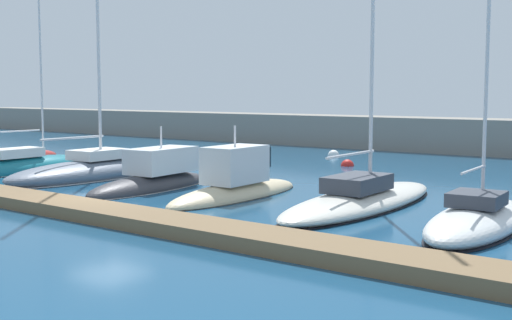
{
  "coord_description": "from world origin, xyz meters",
  "views": [
    {
      "loc": [
        18.6,
        -15.46,
        4.03
      ],
      "look_at": [
        4.27,
        3.05,
        1.67
      ],
      "focal_mm": 46.98,
      "sensor_mm": 36.0,
      "label": 1
    }
  ],
  "objects": [
    {
      "name": "dock_pier",
      "position": [
        0.0,
        -1.74,
        0.2
      ],
      "size": [
        39.22,
        1.77,
        0.41
      ],
      "primitive_type": "cube",
      "color": "brown",
      "rests_on": "ground_plane"
    },
    {
      "name": "breakwater_seawall",
      "position": [
        0.0,
        28.43,
        1.16
      ],
      "size": [
        108.0,
        3.54,
        2.33
      ],
      "primitive_type": "cube",
      "color": "gray",
      "rests_on": "ground_plane"
    },
    {
      "name": "sailboat_teal_second",
      "position": [
        -11.47,
        4.33,
        0.24
      ],
      "size": [
        2.66,
        9.0,
        13.82
      ],
      "rotation": [
        0.0,
        0.0,
        1.6
      ],
      "color": "#19707F",
      "rests_on": "ground_plane"
    },
    {
      "name": "motorboat_sand_fifth",
      "position": [
        2.24,
        4.41,
        0.37
      ],
      "size": [
        2.52,
        7.98,
        3.22
      ],
      "rotation": [
        0.0,
        0.0,
        1.63
      ],
      "color": "beige",
      "rests_on": "ground_plane"
    },
    {
      "name": "mooring_buoy_red",
      "position": [
        0.08,
        16.72,
        0.0
      ],
      "size": [
        0.73,
        0.73,
        0.73
      ],
      "primitive_type": "sphere",
      "color": "red",
      "rests_on": "ground_plane"
    },
    {
      "name": "mooring_buoy_white",
      "position": [
        -3.7,
        21.52,
        0.0
      ],
      "size": [
        0.74,
        0.74,
        0.74
      ],
      "primitive_type": "sphere",
      "color": "white",
      "rests_on": "ground_plane"
    },
    {
      "name": "ground_plane",
      "position": [
        0.0,
        0.0,
        0.0
      ],
      "size": [
        120.0,
        120.0,
        0.0
      ],
      "primitive_type": "plane",
      "color": "navy"
    },
    {
      "name": "sailboat_slate_third",
      "position": [
        -6.9,
        4.73,
        0.42
      ],
      "size": [
        3.59,
        9.67,
        20.78
      ],
      "rotation": [
        0.0,
        0.0,
        1.62
      ],
      "color": "slate",
      "rests_on": "ground_plane"
    },
    {
      "name": "sailboat_ivory_sixth",
      "position": [
        7.23,
        5.35,
        0.3
      ],
      "size": [
        3.12,
        10.45,
        15.52
      ],
      "rotation": [
        0.0,
        0.0,
        1.61
      ],
      "color": "silver",
      "rests_on": "ground_plane"
    },
    {
      "name": "motorboat_charcoal_fourth",
      "position": [
        -1.87,
        3.93,
        0.4
      ],
      "size": [
        2.71,
        7.29,
        3.02
      ],
      "rotation": [
        0.0,
        0.0,
        1.67
      ],
      "color": "#2D2D33",
      "rests_on": "ground_plane"
    },
    {
      "name": "sailboat_white_seventh",
      "position": [
        11.87,
        3.93,
        0.33
      ],
      "size": [
        2.9,
        7.48,
        15.66
      ],
      "rotation": [
        0.0,
        0.0,
        1.65
      ],
      "color": "white",
      "rests_on": "ground_plane"
    }
  ]
}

